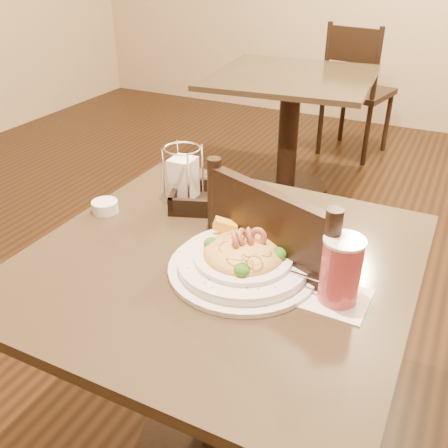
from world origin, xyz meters
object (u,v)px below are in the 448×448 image
at_px(dining_chair_near, 294,310).
at_px(napkin_caddy, 183,178).
at_px(pasta_bowl, 243,259).
at_px(butter_ramekin, 105,207).
at_px(dining_chair_far, 356,87).
at_px(drink_glass, 341,271).
at_px(bread_basket, 206,200).
at_px(main_table, 221,329).
at_px(background_table, 290,113).
at_px(side_plate, 299,230).

relative_size(dining_chair_near, napkin_caddy, 5.55).
distance_m(pasta_bowl, butter_ramekin, 0.48).
height_order(dining_chair_far, drink_glass, dining_chair_far).
distance_m(dining_chair_near, bread_basket, 0.40).
bearing_deg(dining_chair_near, napkin_caddy, 12.10).
bearing_deg(main_table, background_table, 104.52).
bearing_deg(napkin_caddy, dining_chair_near, -9.01).
height_order(dining_chair_near, pasta_bowl, dining_chair_near).
relative_size(background_table, dining_chair_far, 1.05).
xyz_separation_m(main_table, bread_basket, (-0.16, 0.22, 0.25)).
distance_m(main_table, background_table, 1.94).
xyz_separation_m(dining_chair_near, bread_basket, (-0.30, 0.06, 0.25)).
distance_m(dining_chair_far, bread_basket, 2.47).
distance_m(background_table, side_plate, 1.81).
height_order(main_table, drink_glass, drink_glass).
bearing_deg(napkin_caddy, pasta_bowl, -39.42).
xyz_separation_m(bread_basket, butter_ramekin, (-0.24, -0.16, -0.00)).
bearing_deg(dining_chair_near, pasta_bowl, 89.86).
xyz_separation_m(background_table, pasta_bowl, (0.56, -1.91, 0.26)).
distance_m(main_table, pasta_bowl, 0.27).
bearing_deg(side_plate, dining_chair_near, -66.86).
bearing_deg(drink_glass, main_table, 172.57).
distance_m(main_table, side_plate, 0.33).
relative_size(dining_chair_near, bread_basket, 4.05).
height_order(dining_chair_far, side_plate, dining_chair_far).
bearing_deg(bread_basket, pasta_bowl, -47.06).
bearing_deg(bread_basket, dining_chair_far, 92.84).
bearing_deg(drink_glass, napkin_caddy, 153.85).
relative_size(dining_chair_far, pasta_bowl, 2.43).
bearing_deg(drink_glass, side_plate, 125.16).
bearing_deg(butter_ramekin, bread_basket, 33.88).
xyz_separation_m(dining_chair_far, bread_basket, (0.12, -2.45, 0.25)).
height_order(pasta_bowl, napkin_caddy, napkin_caddy).
height_order(pasta_bowl, bread_basket, pasta_bowl).
bearing_deg(side_plate, bread_basket, 175.40).
relative_size(drink_glass, napkin_caddy, 0.89).
distance_m(dining_chair_near, butter_ramekin, 0.60).
height_order(bread_basket, napkin_caddy, napkin_caddy).
bearing_deg(background_table, napkin_caddy, -81.16).
relative_size(drink_glass, side_plate, 0.95).
xyz_separation_m(background_table, dining_chair_near, (0.63, -1.72, -0.00)).
distance_m(dining_chair_near, napkin_caddy, 0.48).
bearing_deg(dining_chair_near, background_table, -48.68).
distance_m(background_table, dining_chair_near, 1.83).
bearing_deg(main_table, dining_chair_near, 47.44).
xyz_separation_m(pasta_bowl, side_plate, (0.06, 0.23, -0.03)).
bearing_deg(dining_chair_far, background_table, 87.02).
relative_size(main_table, background_table, 0.92).
height_order(dining_chair_far, pasta_bowl, dining_chair_far).
height_order(main_table, pasta_bowl, pasta_bowl).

